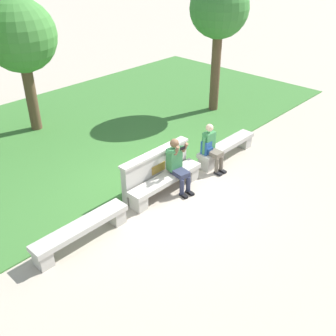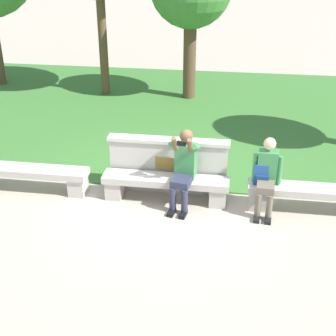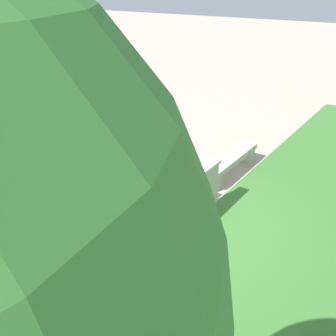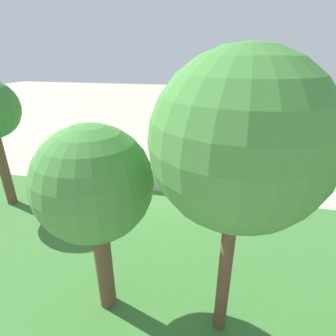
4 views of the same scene
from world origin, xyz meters
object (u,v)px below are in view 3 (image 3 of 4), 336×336
(bench_near, at_px, (171,208))
(person_photographer, at_px, (157,194))
(bench_main, at_px, (230,162))
(person_distant, at_px, (106,233))
(bench_mid, at_px, (72,284))
(backpack, at_px, (114,236))

(bench_near, relative_size, person_photographer, 1.64)
(bench_main, distance_m, person_distant, 4.15)
(bench_mid, xyz_separation_m, person_photographer, (-2.15, -0.08, 0.43))
(bench_main, xyz_separation_m, backpack, (4.07, 0.03, 0.32))
(bench_near, bearing_deg, bench_main, 180.00)
(bench_mid, distance_m, person_photographer, 2.19)
(bench_main, distance_m, backpack, 4.08)
(bench_main, bearing_deg, person_photographer, -1.58)
(bench_main, bearing_deg, backpack, 0.40)
(bench_near, height_order, bench_mid, same)
(bench_main, xyz_separation_m, bench_mid, (4.93, 0.00, 0.00))
(bench_near, bearing_deg, backpack, 1.02)
(backpack, bearing_deg, person_distant, -55.67)
(bench_main, bearing_deg, person_distant, -0.92)
(bench_main, relative_size, backpack, 5.04)
(bench_near, xyz_separation_m, person_distant, (1.67, -0.07, 0.37))
(bench_mid, distance_m, person_distant, 0.88)
(bench_near, relative_size, person_distant, 1.71)
(bench_near, height_order, person_photographer, person_photographer)
(bench_main, height_order, person_photographer, person_photographer)
(bench_main, distance_m, person_photographer, 2.82)
(bench_main, bearing_deg, bench_mid, 0.00)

